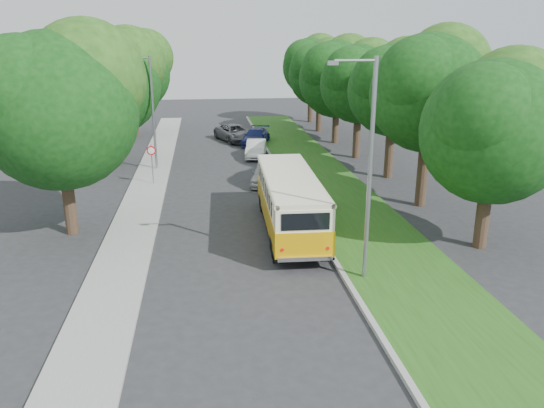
{
  "coord_description": "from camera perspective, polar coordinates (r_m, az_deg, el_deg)",
  "views": [
    {
      "loc": [
        -1.41,
        -19.78,
        8.53
      ],
      "look_at": [
        1.52,
        2.51,
        1.5
      ],
      "focal_mm": 35.0,
      "sensor_mm": 36.0,
      "label": 1
    }
  ],
  "objects": [
    {
      "name": "treeline",
      "position": [
        38.14,
        -0.64,
        13.45
      ],
      "size": [
        24.27,
        41.91,
        9.46
      ],
      "color": "#332319",
      "rests_on": "ground"
    },
    {
      "name": "vintage_bus",
      "position": [
        24.14,
        1.92,
        0.1
      ],
      "size": [
        2.69,
        9.3,
        2.74
      ],
      "primitive_type": null,
      "rotation": [
        0.0,
        0.0,
        -0.03
      ],
      "color": "#E3A107",
      "rests_on": "ground"
    },
    {
      "name": "car_blue",
      "position": [
        44.83,
        -1.75,
        7.25
      ],
      "size": [
        3.09,
        4.92,
        1.33
      ],
      "primitive_type": "imported",
      "rotation": [
        0.0,
        0.0,
        -0.29
      ],
      "color": "navy",
      "rests_on": "ground"
    },
    {
      "name": "grass_verge",
      "position": [
        27.2,
        8.59,
        -0.97
      ],
      "size": [
        4.5,
        70.0,
        0.13
      ],
      "primitive_type": "cube",
      "color": "#254F15",
      "rests_on": "ground"
    },
    {
      "name": "car_silver",
      "position": [
        32.35,
        -0.71,
        3.3
      ],
      "size": [
        2.36,
        4.16,
        1.33
      ],
      "primitive_type": "imported",
      "rotation": [
        0.0,
        0.0,
        -0.21
      ],
      "color": "#A5A5AA",
      "rests_on": "ground"
    },
    {
      "name": "lamppost_far",
      "position": [
        36.2,
        -12.85,
        9.94
      ],
      "size": [
        1.71,
        0.16,
        7.5
      ],
      "color": "gray",
      "rests_on": "ground"
    },
    {
      "name": "car_grey",
      "position": [
        46.43,
        -3.98,
        7.63
      ],
      "size": [
        3.89,
        5.57,
        1.41
      ],
      "primitive_type": "imported",
      "rotation": [
        0.0,
        0.0,
        0.34
      ],
      "color": "#4F5055",
      "rests_on": "ground"
    },
    {
      "name": "curb",
      "position": [
        26.66,
        3.73,
        -1.16
      ],
      "size": [
        0.2,
        70.0,
        0.15
      ],
      "primitive_type": "cube",
      "color": "gray",
      "rests_on": "ground"
    },
    {
      "name": "lamppost_near",
      "position": [
        18.64,
        10.26,
        4.19
      ],
      "size": [
        1.71,
        0.16,
        8.0
      ],
      "color": "gray",
      "rests_on": "ground"
    },
    {
      "name": "warning_sign",
      "position": [
        32.63,
        -12.81,
        4.87
      ],
      "size": [
        0.56,
        0.1,
        2.5
      ],
      "color": "gray",
      "rests_on": "ground"
    },
    {
      "name": "car_white",
      "position": [
        39.9,
        -1.73,
        5.97
      ],
      "size": [
        2.01,
        4.11,
        1.3
      ],
      "primitive_type": "imported",
      "rotation": [
        0.0,
        0.0,
        -0.17
      ],
      "color": "white",
      "rests_on": "ground"
    },
    {
      "name": "ground",
      "position": [
        21.59,
        -3.16,
        -5.94
      ],
      "size": [
        120.0,
        120.0,
        0.0
      ],
      "primitive_type": "plane",
      "color": "#29292C",
      "rests_on": "ground"
    },
    {
      "name": "sidewalk",
      "position": [
        26.41,
        -14.47,
        -1.91
      ],
      "size": [
        2.2,
        70.0,
        0.12
      ],
      "primitive_type": "cube",
      "color": "gray",
      "rests_on": "ground"
    }
  ]
}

